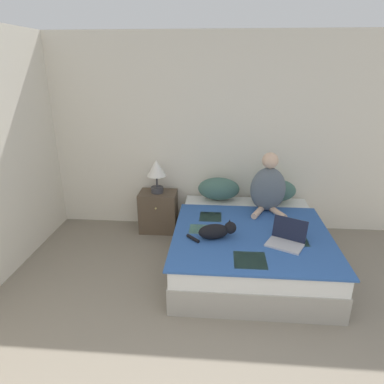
{
  "coord_description": "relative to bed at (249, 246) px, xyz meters",
  "views": [
    {
      "loc": [
        0.03,
        -0.95,
        2.17
      ],
      "look_at": [
        -0.26,
        2.6,
        0.82
      ],
      "focal_mm": 32.0,
      "sensor_mm": 36.0,
      "label": 1
    }
  ],
  "objects": [
    {
      "name": "person_sitting",
      "position": [
        0.23,
        0.47,
        0.54
      ],
      "size": [
        0.42,
        0.41,
        0.73
      ],
      "color": "slate",
      "rests_on": "bed"
    },
    {
      "name": "nightstand",
      "position": [
        -1.17,
        0.77,
        0.04
      ],
      "size": [
        0.49,
        0.38,
        0.55
      ],
      "color": "brown",
      "rests_on": "ground_plane"
    },
    {
      "name": "pillow_near",
      "position": [
        -0.36,
        0.78,
        0.39
      ],
      "size": [
        0.54,
        0.29,
        0.3
      ],
      "color": "#42665B",
      "rests_on": "bed"
    },
    {
      "name": "pillow_far",
      "position": [
        0.36,
        0.78,
        0.39
      ],
      "size": [
        0.54,
        0.29,
        0.3
      ],
      "color": "#42665B",
      "rests_on": "bed"
    },
    {
      "name": "wall_back",
      "position": [
        -0.4,
        1.02,
        1.04
      ],
      "size": [
        5.39,
        0.05,
        2.55
      ],
      "color": "silver",
      "rests_on": "ground_plane"
    },
    {
      "name": "bed",
      "position": [
        0.0,
        0.0,
        0.0
      ],
      "size": [
        1.66,
        1.9,
        0.47
      ],
      "color": "#9E998E",
      "rests_on": "ground_plane"
    },
    {
      "name": "table_lamp",
      "position": [
        -1.18,
        0.77,
        0.62
      ],
      "size": [
        0.25,
        0.25,
        0.45
      ],
      "color": "#38383D",
      "rests_on": "nightstand"
    },
    {
      "name": "laptop_open",
      "position": [
        0.32,
        -0.36,
        0.29
      ],
      "size": [
        0.43,
        0.4,
        0.24
      ],
      "rotation": [
        0.0,
        0.0,
        -0.48
      ],
      "color": "#B7B7BC",
      "rests_on": "bed"
    },
    {
      "name": "cat_tabby",
      "position": [
        -0.37,
        -0.29,
        0.32
      ],
      "size": [
        0.51,
        0.24,
        0.18
      ],
      "rotation": [
        0.0,
        0.0,
        0.25
      ],
      "color": "black",
      "rests_on": "bed"
    }
  ]
}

